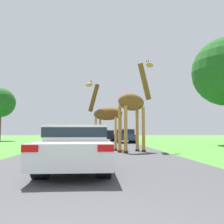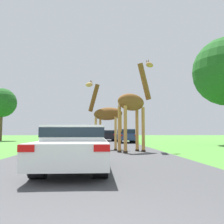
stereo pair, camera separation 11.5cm
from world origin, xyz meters
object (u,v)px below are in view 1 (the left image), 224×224
at_px(car_lead_maroon, 77,145).
at_px(car_far_ahead, 71,135).
at_px(tree_centre_back, 0,103).
at_px(giraffe_companion, 134,104).
at_px(car_queue_left, 107,135).
at_px(giraffe_near_road, 106,114).
at_px(car_queue_right, 125,135).

relative_size(car_lead_maroon, car_far_ahead, 1.03).
bearing_deg(car_lead_maroon, tree_centre_back, 116.37).
relative_size(giraffe_companion, car_far_ahead, 1.18).
bearing_deg(giraffe_companion, car_queue_left, 149.67).
height_order(car_lead_maroon, tree_centre_back, tree_centre_back).
height_order(car_lead_maroon, car_queue_left, car_queue_left).
bearing_deg(car_far_ahead, tree_centre_back, 157.34).
bearing_deg(giraffe_companion, giraffe_near_road, -176.55).
height_order(car_lead_maroon, car_far_ahead, car_far_ahead).
height_order(giraffe_companion, car_queue_right, giraffe_companion).
distance_m(giraffe_near_road, tree_centre_back, 20.01).
bearing_deg(car_queue_left, giraffe_near_road, -92.91).
height_order(giraffe_near_road, car_lead_maroon, giraffe_near_road).
distance_m(car_queue_right, car_queue_left, 5.25).
bearing_deg(giraffe_companion, tree_centre_back, -173.80).
relative_size(car_lead_maroon, car_queue_right, 1.11).
bearing_deg(giraffe_near_road, tree_centre_back, 73.48).
distance_m(car_lead_maroon, car_queue_right, 17.63).
relative_size(giraffe_companion, car_queue_right, 1.27).
xyz_separation_m(car_queue_right, car_far_ahead, (-5.79, 2.06, -0.03)).
relative_size(giraffe_companion, car_queue_left, 1.27).
distance_m(giraffe_companion, car_queue_left, 16.52).
bearing_deg(car_far_ahead, car_lead_maroon, -83.35).
bearing_deg(tree_centre_back, car_lead_maroon, -63.63).
distance_m(car_queue_left, car_far_ahead, 5.05).
bearing_deg(car_lead_maroon, giraffe_near_road, 81.76).
distance_m(giraffe_companion, car_far_ahead, 14.46).
distance_m(giraffe_near_road, giraffe_companion, 2.54).
xyz_separation_m(car_queue_left, tree_centre_back, (-13.37, 0.94, 4.05)).
bearing_deg(giraffe_companion, car_queue_right, 142.48).
bearing_deg(car_queue_left, giraffe_companion, -87.34).
bearing_deg(car_queue_right, tree_centre_back, 158.50).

